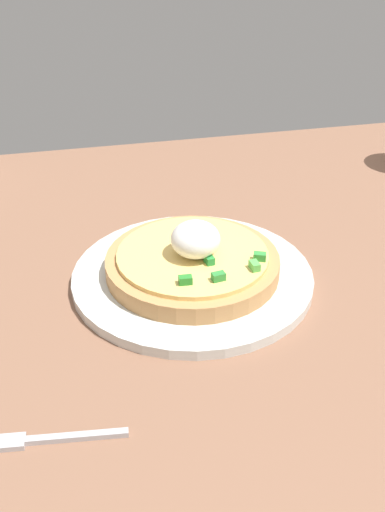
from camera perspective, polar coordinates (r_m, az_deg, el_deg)
The scene contains 4 objects.
dining_table at distance 70.51cm, azimuth 5.15°, elevation -0.57°, with size 125.35×72.44×3.45cm, color #855B45.
plate at distance 63.57cm, azimuth -0.00°, elevation -1.96°, with size 25.44×25.44×1.11cm, color silver.
pizza at distance 62.41cm, azimuth 0.05°, elevation -0.41°, with size 18.22×18.22×6.08cm.
fork at distance 48.59cm, azimuth -13.86°, elevation -16.60°, with size 10.61×2.25×0.50cm.
Camera 1 is at (-19.64, -56.34, 39.30)cm, focal length 41.98 mm.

